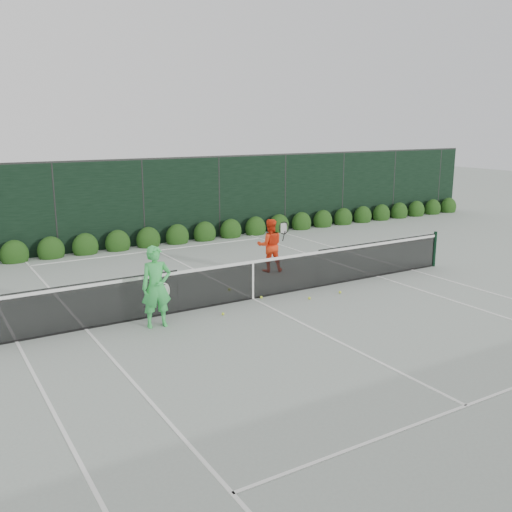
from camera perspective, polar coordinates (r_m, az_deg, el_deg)
ground at (r=14.14m, az=-0.31°, el=-4.32°), size 80.00×80.00×0.00m
tennis_net at (r=13.97m, az=-0.40°, el=-2.25°), size 12.90×0.10×1.07m
player_woman at (r=12.22m, az=-9.93°, el=-3.05°), size 0.70×0.50×1.76m
player_man at (r=16.57m, az=1.40°, el=1.08°), size 0.96×0.84×1.55m
court_lines at (r=14.13m, az=-0.31°, el=-4.29°), size 11.03×23.83×0.01m
windscreen_fence at (r=11.57m, az=6.59°, el=-0.58°), size 32.00×21.07×3.06m
hedge_row at (r=20.36m, az=-10.71°, el=1.57°), size 31.66×0.65×0.94m
tennis_balls at (r=14.12m, az=1.75°, el=-4.20°), size 3.42×1.76×0.07m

